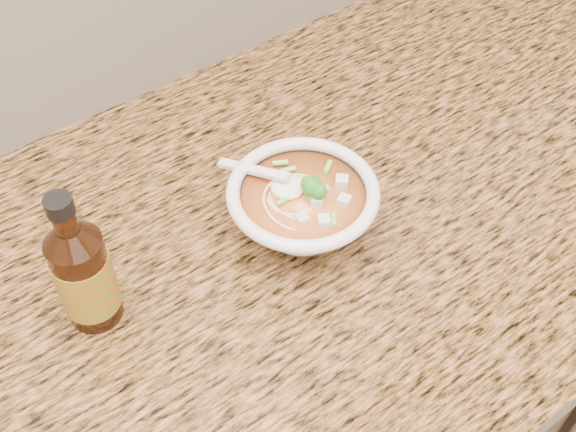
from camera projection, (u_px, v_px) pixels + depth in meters
counter_slab at (36, 377)px, 0.73m from camera, size 4.00×0.68×0.04m
soup_bowl at (302, 210)px, 0.79m from camera, size 0.17×0.18×0.09m
hot_sauce_bottle at (84, 274)px, 0.70m from camera, size 0.07×0.07×0.17m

